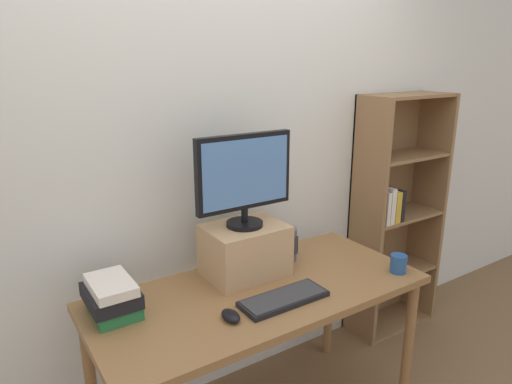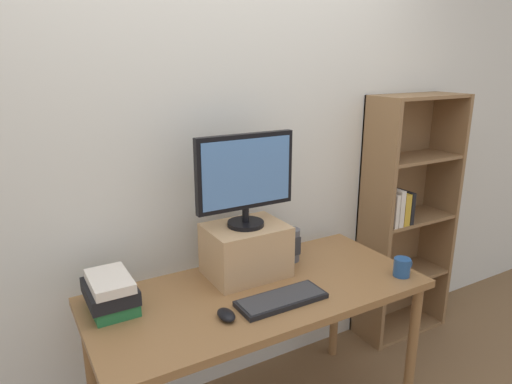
# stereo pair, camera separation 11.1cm
# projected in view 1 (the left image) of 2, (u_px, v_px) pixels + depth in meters

# --- Properties ---
(back_wall) EXTENTS (7.00, 0.08, 2.60)m
(back_wall) POSITION_uv_depth(u_px,v_px,m) (207.00, 157.00, 2.30)
(back_wall) COLOR silver
(back_wall) RESTS_ON ground_plane
(desk) EXTENTS (1.52, 0.69, 0.78)m
(desk) POSITION_uv_depth(u_px,v_px,m) (260.00, 305.00, 2.08)
(desk) COLOR olive
(desk) RESTS_ON ground_plane
(bookshelf_unit) EXTENTS (0.62, 0.28, 1.57)m
(bookshelf_unit) POSITION_uv_depth(u_px,v_px,m) (393.00, 214.00, 2.99)
(bookshelf_unit) COLOR olive
(bookshelf_unit) RESTS_ON ground_plane
(riser_box) EXTENTS (0.37, 0.28, 0.25)m
(riser_box) POSITION_uv_depth(u_px,v_px,m) (245.00, 250.00, 2.16)
(riser_box) COLOR tan
(riser_box) RESTS_ON desk
(computer_monitor) EXTENTS (0.48, 0.17, 0.43)m
(computer_monitor) POSITION_uv_depth(u_px,v_px,m) (244.00, 177.00, 2.06)
(computer_monitor) COLOR black
(computer_monitor) RESTS_ON riser_box
(keyboard) EXTENTS (0.39, 0.15, 0.02)m
(keyboard) POSITION_uv_depth(u_px,v_px,m) (284.00, 299.00, 1.95)
(keyboard) COLOR black
(keyboard) RESTS_ON desk
(computer_mouse) EXTENTS (0.06, 0.10, 0.04)m
(computer_mouse) POSITION_uv_depth(u_px,v_px,m) (231.00, 316.00, 1.81)
(computer_mouse) COLOR black
(computer_mouse) RESTS_ON desk
(book_stack) EXTENTS (0.19, 0.26, 0.15)m
(book_stack) POSITION_uv_depth(u_px,v_px,m) (112.00, 297.00, 1.83)
(book_stack) COLOR #236B38
(book_stack) RESTS_ON desk
(coffee_mug) EXTENTS (0.11, 0.08, 0.09)m
(coffee_mug) POSITION_uv_depth(u_px,v_px,m) (399.00, 263.00, 2.21)
(coffee_mug) COLOR #234C84
(coffee_mug) RESTS_ON desk
(desk_speaker) EXTENTS (0.10, 0.10, 0.17)m
(desk_speaker) POSITION_uv_depth(u_px,v_px,m) (287.00, 244.00, 2.34)
(desk_speaker) COLOR #4C4C51
(desk_speaker) RESTS_ON desk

